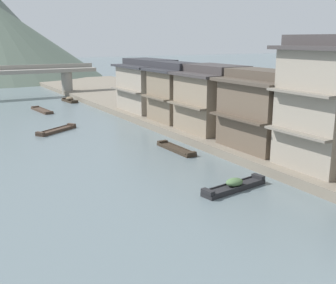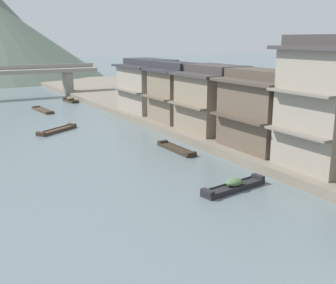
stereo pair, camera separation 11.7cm
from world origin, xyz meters
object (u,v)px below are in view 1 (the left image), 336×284
object	(u,v)px
house_waterfront_second	(324,104)
boat_moored_second	(57,130)
boat_midriver_drifting	(70,100)
boat_moored_far	(234,186)
house_waterfront_far	(175,92)
boat_moored_third	(42,110)
house_waterfront_narrow	(214,99)
house_waterfront_tall	(264,110)
house_waterfront_end	(149,85)
stone_bridge	(22,77)
boat_moored_nearest	(176,149)

from	to	relation	value
house_waterfront_second	boat_moored_second	bearing A→B (deg)	116.92
boat_moored_second	boat_midriver_drifting	xyz separation A→B (m)	(7.32, 19.49, 0.16)
boat_moored_far	house_waterfront_far	distance (m)	19.81
boat_moored_third	house_waterfront_narrow	distance (m)	25.54
house_waterfront_tall	house_waterfront_narrow	distance (m)	7.19
boat_moored_third	boat_midriver_drifting	world-z (taller)	boat_midriver_drifting
house_waterfront_end	house_waterfront_far	bearing A→B (deg)	-95.62
boat_midriver_drifting	house_waterfront_second	distance (m)	42.91
boat_moored_far	boat_midriver_drifting	size ratio (longest dim) A/B	1.27
boat_midriver_drifting	house_waterfront_second	world-z (taller)	house_waterfront_second
stone_bridge	boat_midriver_drifting	bearing A→B (deg)	-58.04
boat_moored_nearest	house_waterfront_second	distance (m)	12.68
house_waterfront_end	stone_bridge	world-z (taller)	house_waterfront_end
boat_midriver_drifting	house_waterfront_far	world-z (taller)	house_waterfront_far
boat_moored_third	stone_bridge	distance (m)	14.94
boat_moored_far	house_waterfront_second	size ratio (longest dim) A/B	0.56
house_waterfront_tall	boat_midriver_drifting	bearing A→B (deg)	97.47
boat_moored_nearest	stone_bridge	distance (m)	40.37
house_waterfront_end	stone_bridge	size ratio (longest dim) A/B	0.33
boat_moored_third	boat_moored_far	bearing A→B (deg)	-84.53
house_waterfront_narrow	house_waterfront_far	bearing A→B (deg)	97.00
house_waterfront_end	boat_moored_far	bearing A→B (deg)	-106.12
boat_moored_far	stone_bridge	xyz separation A→B (m)	(-2.84, 49.82, 3.06)
boat_moored_far	house_waterfront_second	xyz separation A→B (m)	(6.60, -0.79, 4.74)
house_waterfront_tall	house_waterfront_end	distance (m)	20.44
boat_midriver_drifting	house_waterfront_second	xyz separation A→B (m)	(4.33, -42.43, 4.70)
house_waterfront_second	stone_bridge	bearing A→B (deg)	100.56
boat_moored_third	stone_bridge	bearing A→B (deg)	87.90
boat_moored_second	house_waterfront_far	xyz separation A→B (m)	(11.73, -3.81, 3.56)
boat_moored_far	house_waterfront_second	world-z (taller)	house_waterfront_second
boat_moored_third	house_waterfront_tall	world-z (taller)	house_waterfront_tall
boat_moored_nearest	boat_midriver_drifting	distance (m)	31.82
boat_midriver_drifting	house_waterfront_far	xyz separation A→B (m)	(4.42, -23.31, 3.40)
house_waterfront_narrow	house_waterfront_far	xyz separation A→B (m)	(-0.73, 5.97, 0.01)
boat_midriver_drifting	stone_bridge	size ratio (longest dim) A/B	0.16
house_waterfront_second	stone_bridge	distance (m)	51.51
house_waterfront_second	house_waterfront_narrow	size ratio (longest dim) A/B	1.27
house_waterfront_far	house_waterfront_tall	bearing A→B (deg)	-88.43
boat_midriver_drifting	house_waterfront_end	size ratio (longest dim) A/B	0.49
house_waterfront_second	house_waterfront_narrow	world-z (taller)	house_waterfront_second
house_waterfront_tall	stone_bridge	size ratio (longest dim) A/B	0.29
boat_moored_nearest	boat_moored_far	distance (m)	9.97
house_waterfront_narrow	house_waterfront_end	bearing A→B (deg)	90.06
house_waterfront_far	house_waterfront_end	world-z (taller)	same
boat_moored_far	house_waterfront_narrow	world-z (taller)	house_waterfront_narrow
boat_moored_nearest	house_waterfront_far	xyz separation A→B (m)	(5.01, 8.50, 3.57)
boat_moored_nearest	house_waterfront_second	world-z (taller)	house_waterfront_second
house_waterfront_second	house_waterfront_narrow	distance (m)	13.25
boat_moored_nearest	house_waterfront_tall	xyz separation A→B (m)	(5.37, -4.64, 3.56)
boat_moored_second	house_waterfront_tall	bearing A→B (deg)	-54.51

